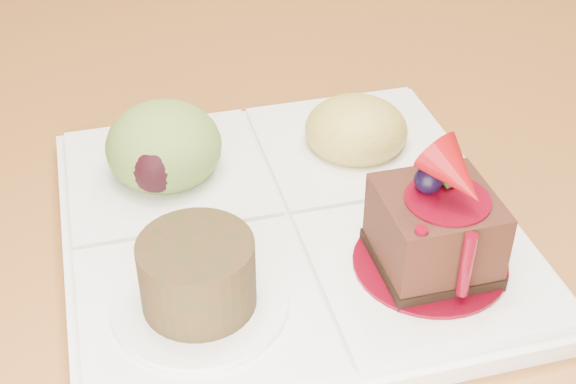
{
  "coord_description": "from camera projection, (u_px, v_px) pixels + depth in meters",
  "views": [
    {
      "loc": [
        -0.07,
        -1.04,
        1.08
      ],
      "look_at": [
        -0.11,
        -0.64,
        0.79
      ],
      "focal_mm": 50.0,
      "sensor_mm": 36.0,
      "label": 1
    }
  ],
  "objects": [
    {
      "name": "ground",
      "position": [
        384.0,
        331.0,
        1.47
      ],
      "size": [
        6.0,
        6.0,
        0.0
      ],
      "primitive_type": "plane",
      "color": "brown"
    },
    {
      "name": "sampler_plate",
      "position": [
        283.0,
        205.0,
        0.51
      ],
      "size": [
        0.36,
        0.36,
        0.11
      ],
      "rotation": [
        0.0,
        0.0,
        0.36
      ],
      "color": "white",
      "rests_on": "dining_table"
    }
  ]
}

